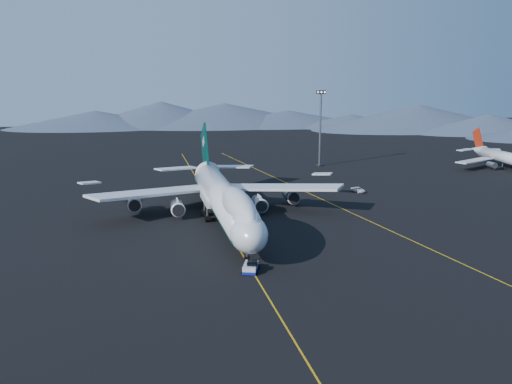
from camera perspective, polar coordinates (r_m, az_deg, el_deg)
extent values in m
plane|color=black|center=(125.15, -3.25, -3.16)|extent=(500.00, 500.00, 0.00)
cube|color=#C4910B|center=(125.15, -3.25, -3.16)|extent=(0.25, 220.00, 0.01)
cube|color=#C4910B|center=(141.91, 8.18, -1.45)|extent=(28.08, 198.09, 0.01)
cone|color=#3E4B60|center=(352.64, -15.76, 7.16)|extent=(100.00, 100.00, 12.00)
cone|color=#3E4B60|center=(356.83, -3.13, 7.64)|extent=(100.00, 100.00, 12.00)
cone|color=#3E4B60|center=(352.30, 9.52, 7.44)|extent=(100.00, 100.00, 12.00)
cone|color=#3E4B60|center=(339.20, 22.28, 6.55)|extent=(100.00, 100.00, 12.00)
cylinder|color=silver|center=(123.81, -3.28, -0.66)|extent=(6.50, 56.00, 6.50)
ellipsoid|color=silver|center=(97.07, -0.75, -4.18)|extent=(6.50, 10.40, 6.50)
ellipsoid|color=silver|center=(105.46, -1.76, -1.48)|extent=(5.13, 25.16, 5.85)
cube|color=black|center=(94.85, -0.51, -3.82)|extent=(3.60, 1.61, 1.29)
cone|color=silver|center=(155.76, -5.13, 2.22)|extent=(6.50, 12.00, 6.50)
cube|color=#033631|center=(124.97, -3.34, -0.96)|extent=(6.24, 60.00, 1.10)
cube|color=silver|center=(129.36, -3.64, -0.62)|extent=(7.50, 13.00, 1.60)
cube|color=silver|center=(133.85, -10.18, -0.05)|extent=(30.62, 23.28, 2.83)
cube|color=silver|center=(137.72, 1.96, 0.47)|extent=(30.62, 23.28, 2.83)
cylinder|color=slate|center=(130.79, -7.88, -1.51)|extent=(2.90, 5.50, 2.90)
cylinder|color=slate|center=(136.84, -12.05, -1.06)|extent=(2.90, 5.50, 2.90)
cylinder|color=slate|center=(133.40, 0.28, -1.13)|extent=(2.90, 5.50, 2.90)
cylinder|color=slate|center=(141.78, 3.48, -0.37)|extent=(2.90, 5.50, 2.90)
cube|color=#033631|center=(154.02, -5.12, 3.99)|extent=(0.55, 14.11, 15.94)
cube|color=silver|center=(156.48, -7.93, 2.34)|extent=(12.39, 9.47, 0.98)
cube|color=silver|center=(158.20, -2.50, 2.55)|extent=(12.39, 9.47, 0.98)
cylinder|color=black|center=(99.98, -0.91, -6.73)|extent=(0.90, 1.10, 1.10)
cube|color=silver|center=(95.53, -0.56, -7.51)|extent=(3.45, 4.82, 1.09)
cube|color=navy|center=(95.66, -0.56, -7.74)|extent=(3.61, 5.04, 0.49)
cube|color=black|center=(95.27, -0.56, -7.06)|extent=(2.00, 2.00, 0.89)
cone|color=silver|center=(226.11, 21.30, 3.92)|extent=(4.04, 7.44, 4.04)
cube|color=silver|center=(208.17, 21.04, 2.96)|extent=(17.85, 12.05, 0.37)
cylinder|color=slate|center=(208.82, 22.51, 2.52)|extent=(2.02, 3.72, 2.02)
cube|color=maroon|center=(226.08, 21.30, 4.96)|extent=(0.37, 7.25, 8.56)
imported|color=white|center=(159.76, 10.19, 0.23)|extent=(2.92, 5.04, 1.32)
cylinder|color=black|center=(202.96, 6.35, 2.68)|extent=(2.44, 2.44, 0.41)
cylinder|color=slate|center=(201.35, 6.43, 6.20)|extent=(0.71, 0.71, 25.40)
cube|color=black|center=(200.49, 6.52, 9.90)|extent=(3.25, 0.81, 1.22)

